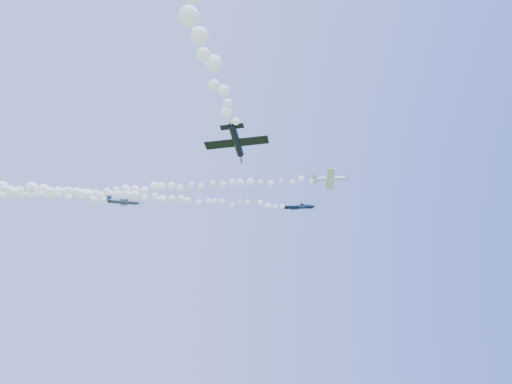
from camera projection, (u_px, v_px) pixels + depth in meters
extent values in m
cylinder|color=white|center=(329.00, 179.00, 89.64)|extent=(6.42, 2.18, 0.91)
cone|color=white|center=(345.00, 178.00, 89.32)|extent=(0.90, 0.99, 0.85)
cone|color=#BC3815|center=(348.00, 178.00, 89.28)|extent=(0.37, 0.36, 0.30)
cube|color=black|center=(347.00, 178.00, 89.29)|extent=(0.20, 0.44, 2.02)
cube|color=white|center=(330.00, 179.00, 89.54)|extent=(4.21, 7.86, 1.32)
cube|color=white|center=(315.00, 179.00, 89.93)|extent=(1.80, 2.89, 0.50)
cube|color=#BC3815|center=(314.00, 177.00, 90.25)|extent=(1.04, 0.62, 1.28)
sphere|color=black|center=(333.00, 177.00, 89.77)|extent=(1.02, 1.08, 0.87)
cylinder|color=#0C1436|center=(298.00, 207.00, 93.45)|extent=(6.59, 2.94, 1.54)
cone|color=#0C1436|center=(313.00, 207.00, 94.19)|extent=(1.08, 1.08, 0.96)
cone|color=silver|center=(316.00, 207.00, 94.29)|extent=(0.44, 0.40, 0.34)
cube|color=black|center=(315.00, 207.00, 94.26)|extent=(0.29, 0.65, 2.05)
cube|color=#0C1436|center=(299.00, 207.00, 93.49)|extent=(2.00, 8.00, 2.30)
cube|color=#0C1436|center=(285.00, 207.00, 92.85)|extent=(1.06, 2.84, 0.87)
cube|color=silver|center=(284.00, 204.00, 92.92)|extent=(1.18, 0.48, 1.39)
sphere|color=black|center=(302.00, 205.00, 93.71)|extent=(0.90, 1.01, 1.03)
cylinder|color=#313848|center=(122.00, 202.00, 81.91)|extent=(5.45, 1.71, 0.95)
cone|color=#313848|center=(138.00, 203.00, 82.70)|extent=(0.77, 0.82, 0.74)
cone|color=navy|center=(140.00, 203.00, 82.81)|extent=(0.32, 0.30, 0.26)
cube|color=black|center=(140.00, 203.00, 82.78)|extent=(0.10, 0.48, 1.69)
cube|color=#313848|center=(124.00, 203.00, 81.95)|extent=(1.59, 6.54, 1.56)
cube|color=#313848|center=(109.00, 201.00, 81.27)|extent=(0.85, 2.31, 0.59)
cube|color=navy|center=(109.00, 198.00, 81.35)|extent=(0.88, 0.33, 1.10)
sphere|color=black|center=(127.00, 201.00, 82.19)|extent=(0.69, 0.79, 0.79)
cylinder|color=black|center=(236.00, 141.00, 54.58)|extent=(3.10, 6.62, 1.23)
cone|color=black|center=(241.00, 155.00, 57.78)|extent=(1.11, 1.06, 0.92)
cone|color=yellow|center=(241.00, 157.00, 58.23)|extent=(0.41, 0.43, 0.33)
cube|color=black|center=(241.00, 157.00, 58.11)|extent=(0.22, 0.23, 2.11)
cube|color=black|center=(237.00, 143.00, 54.77)|extent=(8.24, 4.60, 0.60)
cube|color=black|center=(232.00, 127.00, 51.95)|extent=(3.03, 1.95, 0.26)
cube|color=yellow|center=(232.00, 122.00, 52.14)|extent=(0.52, 1.09, 1.38)
sphere|color=black|center=(237.00, 142.00, 55.61)|extent=(1.06, 1.08, 0.87)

